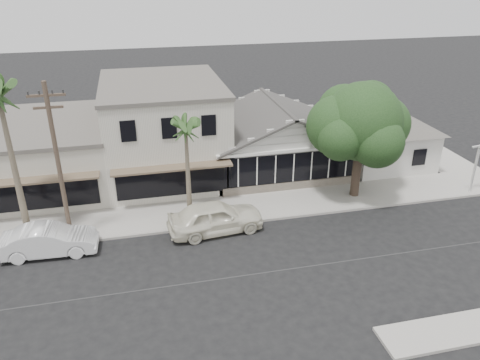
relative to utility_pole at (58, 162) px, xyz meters
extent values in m
plane|color=black|center=(9.00, -5.20, -4.79)|extent=(140.00, 140.00, 0.00)
cube|color=#9E9991|center=(1.00, 1.55, -4.71)|extent=(90.00, 3.50, 0.15)
cube|color=beige|center=(14.00, 7.30, -3.29)|extent=(10.00, 8.00, 3.00)
cube|color=black|center=(14.00, 3.24, -3.04)|extent=(8.80, 0.10, 2.00)
cube|color=#60564C|center=(14.00, 3.25, -4.44)|extent=(9.60, 0.18, 0.70)
cube|color=beige|center=(22.20, 6.30, -3.29)|extent=(6.00, 6.00, 3.00)
cube|color=white|center=(25.40, 0.10, -3.14)|extent=(0.12, 0.12, 3.30)
cube|color=beige|center=(6.00, 8.30, -1.54)|extent=(8.00, 10.00, 6.50)
cube|color=beige|center=(-3.00, 8.30, -2.69)|extent=(10.00, 10.00, 4.20)
cylinder|color=brown|center=(0.00, 0.00, -0.29)|extent=(0.24, 0.24, 9.00)
cube|color=brown|center=(0.00, 0.00, 3.51)|extent=(1.80, 0.12, 0.12)
cube|color=brown|center=(0.00, 0.00, 2.91)|extent=(1.40, 0.12, 0.12)
imported|color=white|center=(8.00, -0.70, -3.86)|extent=(5.64, 2.75, 1.85)
imported|color=white|center=(-0.97, -0.95, -3.98)|extent=(4.97, 1.90, 1.62)
cylinder|color=#433428|center=(17.71, 1.54, -3.28)|extent=(0.57, 0.57, 3.02)
sphere|color=#193314|center=(17.71, 1.54, 0.41)|extent=(4.91, 4.91, 4.91)
sphere|color=#193314|center=(19.42, 2.11, -0.06)|extent=(3.59, 3.59, 3.59)
sphere|color=#193314|center=(16.20, 1.92, 0.12)|extent=(3.78, 3.78, 3.78)
sphere|color=#193314|center=(18.09, 0.12, -0.44)|extent=(3.21, 3.21, 3.21)
sphere|color=#193314|center=(17.15, 3.05, 0.69)|extent=(3.40, 3.40, 3.40)
sphere|color=#193314|center=(18.85, 2.86, 1.07)|extent=(3.02, 3.02, 3.02)
sphere|color=#193314|center=(16.01, 0.78, -0.25)|extent=(2.83, 2.83, 2.83)
cone|color=#726651|center=(6.72, 0.78, -1.95)|extent=(0.34, 0.34, 5.67)
cone|color=#726651|center=(-2.26, 0.58, -0.73)|extent=(0.41, 0.41, 8.12)
camera|label=1|loc=(4.07, -23.65, 9.34)|focal=35.00mm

